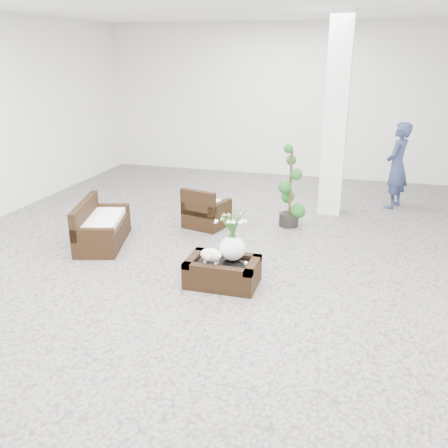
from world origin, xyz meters
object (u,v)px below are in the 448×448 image
(armchair, at_px, (207,207))
(topiary, at_px, (290,187))
(loveseat, at_px, (102,223))
(coffee_table, at_px, (223,273))

(armchair, xyz_separation_m, topiary, (1.35, 0.42, 0.35))
(loveseat, relative_size, topiary, 0.93)
(coffee_table, xyz_separation_m, loveseat, (-2.18, 0.83, 0.19))
(coffee_table, bearing_deg, loveseat, 159.17)
(coffee_table, relative_size, topiary, 0.65)
(coffee_table, xyz_separation_m, topiary, (0.45, 2.49, 0.54))
(armchair, bearing_deg, coffee_table, 127.82)
(loveseat, bearing_deg, coffee_table, -126.81)
(armchair, height_order, loveseat, armchair)
(loveseat, bearing_deg, topiary, -73.82)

